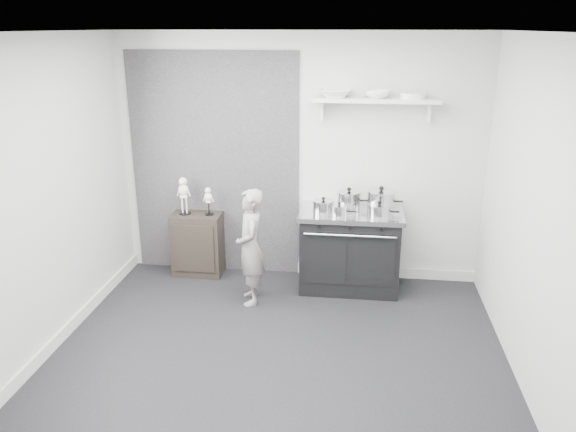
{
  "coord_description": "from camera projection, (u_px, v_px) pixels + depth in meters",
  "views": [
    {
      "loc": [
        0.64,
        -4.2,
        2.74
      ],
      "look_at": [
        -0.01,
        0.95,
        0.98
      ],
      "focal_mm": 35.0,
      "sensor_mm": 36.0,
      "label": 1
    }
  ],
  "objects": [
    {
      "name": "child",
      "position": [
        250.0,
        247.0,
        5.7
      ],
      "size": [
        0.39,
        0.5,
        1.22
      ],
      "primitive_type": "imported",
      "rotation": [
        0.0,
        0.0,
        -1.31
      ],
      "color": "gray",
      "rests_on": "ground"
    },
    {
      "name": "pot_back_left",
      "position": [
        349.0,
        199.0,
        6.02
      ],
      "size": [
        0.34,
        0.26,
        0.23
      ],
      "color": "silver",
      "rests_on": "stove"
    },
    {
      "name": "bowl_large",
      "position": [
        335.0,
        93.0,
        5.76
      ],
      "size": [
        0.34,
        0.34,
        0.08
      ],
      "primitive_type": "imported",
      "color": "white",
      "rests_on": "wall_shelf"
    },
    {
      "name": "pot_back_right",
      "position": [
        381.0,
        200.0,
        5.95
      ],
      "size": [
        0.38,
        0.3,
        0.26
      ],
      "color": "silver",
      "rests_on": "stove"
    },
    {
      "name": "bowl_small",
      "position": [
        377.0,
        94.0,
        5.71
      ],
      "size": [
        0.26,
        0.26,
        0.08
      ],
      "primitive_type": "imported",
      "color": "white",
      "rests_on": "wall_shelf"
    },
    {
      "name": "pot_front_center",
      "position": [
        339.0,
        210.0,
        5.76
      ],
      "size": [
        0.27,
        0.18,
        0.15
      ],
      "color": "silver",
      "rests_on": "stove"
    },
    {
      "name": "plate_stack",
      "position": [
        413.0,
        96.0,
        5.67
      ],
      "size": [
        0.26,
        0.26,
        0.06
      ],
      "primitive_type": "cylinder",
      "color": "white",
      "rests_on": "wall_shelf"
    },
    {
      "name": "side_cabinet",
      "position": [
        198.0,
        244.0,
        6.44
      ],
      "size": [
        0.56,
        0.33,
        0.73
      ],
      "primitive_type": "cube",
      "color": "black",
      "rests_on": "ground"
    },
    {
      "name": "skeleton_full",
      "position": [
        184.0,
        193.0,
        6.26
      ],
      "size": [
        0.14,
        0.09,
        0.49
      ],
      "primitive_type": null,
      "color": "white",
      "rests_on": "side_cabinet"
    },
    {
      "name": "room_shell",
      "position": [
        266.0,
        170.0,
        4.53
      ],
      "size": [
        4.02,
        3.62,
        2.71
      ],
      "color": "silver",
      "rests_on": "ground"
    },
    {
      "name": "ground",
      "position": [
        276.0,
        356.0,
        4.91
      ],
      "size": [
        4.0,
        4.0,
        0.0
      ],
      "primitive_type": "plane",
      "color": "black",
      "rests_on": "ground"
    },
    {
      "name": "pot_front_left",
      "position": [
        323.0,
        207.0,
        5.83
      ],
      "size": [
        0.3,
        0.22,
        0.18
      ],
      "color": "silver",
      "rests_on": "stove"
    },
    {
      "name": "skeleton_torso",
      "position": [
        208.0,
        199.0,
        6.24
      ],
      "size": [
        0.1,
        0.07,
        0.37
      ],
      "primitive_type": null,
      "color": "white",
      "rests_on": "side_cabinet"
    },
    {
      "name": "wall_shelf",
      "position": [
        376.0,
        101.0,
        5.74
      ],
      "size": [
        1.3,
        0.26,
        0.24
      ],
      "color": "silver",
      "rests_on": "room_shell"
    },
    {
      "name": "stove",
      "position": [
        350.0,
        249.0,
        6.08
      ],
      "size": [
        1.1,
        0.69,
        0.88
      ],
      "color": "black",
      "rests_on": "ground"
    },
    {
      "name": "pot_front_right",
      "position": [
        379.0,
        210.0,
        5.74
      ],
      "size": [
        0.32,
        0.23,
        0.17
      ],
      "color": "silver",
      "rests_on": "stove"
    }
  ]
}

